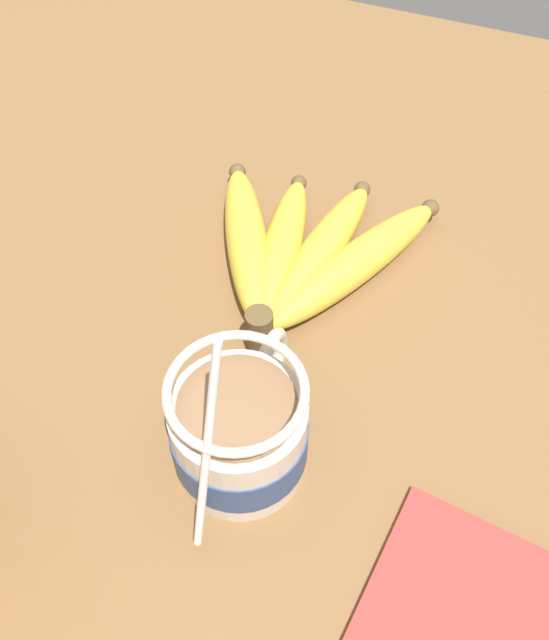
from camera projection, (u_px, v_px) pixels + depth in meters
The scene contains 3 objects.
table at pixel (272, 379), 52.68cm from camera, with size 101.05×101.05×3.55cm.
coffee_mug at pixel (240, 432), 43.83cm from camera, with size 14.21×8.56×15.29cm.
banana_bunch at pixel (302, 252), 55.91cm from camera, with size 19.13×19.53×4.00cm.
Camera 1 is at (-26.70, -10.61, 46.15)cm, focal length 40.00 mm.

